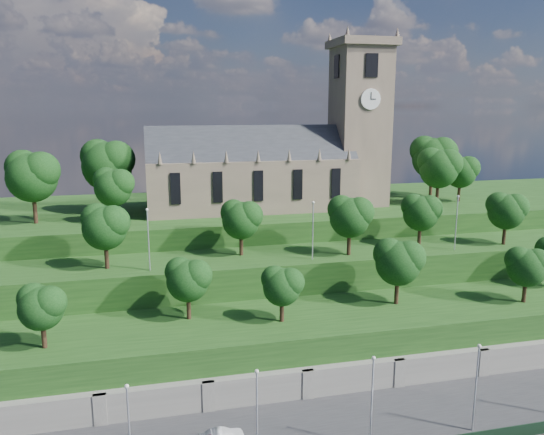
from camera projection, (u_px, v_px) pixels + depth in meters
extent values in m
cube|color=#2D2D30|center=(374.00, 430.00, 50.02)|extent=(160.00, 12.00, 2.00)
cube|color=slate|center=(351.00, 383.00, 55.42)|extent=(160.00, 2.00, 5.00)
cube|color=slate|center=(101.00, 419.00, 49.07)|extent=(1.20, 0.60, 5.00)
cube|color=slate|center=(209.00, 406.00, 51.31)|extent=(1.20, 0.60, 5.00)
cube|color=slate|center=(308.00, 393.00, 53.54)|extent=(1.20, 0.60, 5.00)
cube|color=slate|center=(398.00, 382.00, 55.78)|extent=(1.20, 0.60, 5.00)
cube|color=slate|center=(482.00, 371.00, 58.02)|extent=(1.20, 0.60, 5.00)
cube|color=#1A4015|center=(332.00, 345.00, 60.83)|extent=(160.00, 12.00, 8.00)
cube|color=#1A4015|center=(305.00, 296.00, 70.90)|extent=(160.00, 10.00, 12.00)
cube|color=#1A4015|center=(270.00, 246.00, 90.60)|extent=(160.00, 32.00, 15.00)
cube|color=brown|center=(251.00, 183.00, 83.53)|extent=(32.00, 12.00, 8.00)
cube|color=#25272D|center=(250.00, 158.00, 82.70)|extent=(32.00, 10.18, 10.18)
cone|color=brown|center=(160.00, 158.00, 73.67)|extent=(0.70, 0.70, 1.80)
cone|color=brown|center=(193.00, 157.00, 74.71)|extent=(0.70, 0.70, 1.80)
cone|color=brown|center=(226.00, 156.00, 75.76)|extent=(0.70, 0.70, 1.80)
cone|color=brown|center=(258.00, 156.00, 76.80)|extent=(0.70, 0.70, 1.80)
cone|color=brown|center=(289.00, 155.00, 77.84)|extent=(0.70, 0.70, 1.80)
cone|color=brown|center=(319.00, 154.00, 78.89)|extent=(0.70, 0.70, 1.80)
cone|color=brown|center=(349.00, 154.00, 79.93)|extent=(0.70, 0.70, 1.80)
cube|color=black|center=(176.00, 189.00, 74.95)|extent=(1.40, 0.25, 4.50)
cube|color=black|center=(218.00, 187.00, 76.29)|extent=(1.40, 0.25, 4.50)
cube|color=black|center=(258.00, 186.00, 77.63)|extent=(1.40, 0.25, 4.50)
cube|color=black|center=(298.00, 184.00, 78.97)|extent=(1.40, 0.25, 4.50)
cube|color=black|center=(336.00, 183.00, 80.31)|extent=(1.40, 0.25, 4.50)
cube|color=brown|center=(359.00, 128.00, 85.80)|extent=(8.00, 8.00, 25.00)
cube|color=brown|center=(362.00, 43.00, 83.11)|extent=(9.20, 9.20, 1.20)
cone|color=brown|center=(348.00, 31.00, 78.16)|extent=(0.80, 0.80, 1.60)
cone|color=brown|center=(330.00, 38.00, 85.78)|extent=(0.80, 0.80, 1.60)
cone|color=brown|center=(397.00, 33.00, 79.94)|extent=(0.80, 0.80, 1.60)
cone|color=brown|center=(375.00, 39.00, 87.57)|extent=(0.80, 0.80, 1.60)
cube|color=black|center=(372.00, 65.00, 79.96)|extent=(2.00, 0.25, 3.50)
cube|color=black|center=(352.00, 69.00, 87.74)|extent=(2.00, 0.25, 3.50)
cube|color=black|center=(337.00, 67.00, 82.94)|extent=(0.25, 2.00, 3.50)
cube|color=black|center=(385.00, 68.00, 84.76)|extent=(0.25, 2.00, 3.50)
cylinder|color=white|center=(371.00, 99.00, 80.95)|extent=(3.20, 0.30, 3.20)
cylinder|color=white|center=(384.00, 99.00, 85.80)|extent=(0.30, 3.20, 3.20)
cube|color=black|center=(371.00, 96.00, 80.68)|extent=(0.12, 0.05, 1.10)
cube|color=black|center=(373.00, 99.00, 80.87)|extent=(0.80, 0.05, 0.12)
cylinder|color=black|center=(44.00, 334.00, 51.06)|extent=(0.48, 0.48, 2.77)
sphere|color=black|center=(41.00, 308.00, 50.51)|extent=(4.30, 4.30, 4.30)
sphere|color=black|center=(50.00, 303.00, 50.16)|extent=(3.23, 3.23, 3.23)
sphere|color=black|center=(33.00, 298.00, 50.68)|extent=(3.01, 3.01, 3.01)
cylinder|color=black|center=(189.00, 306.00, 58.02)|extent=(0.49, 0.49, 2.98)
sphere|color=black|center=(188.00, 281.00, 57.43)|extent=(4.64, 4.64, 4.64)
sphere|color=black|center=(197.00, 275.00, 57.05)|extent=(3.48, 3.48, 3.48)
sphere|color=black|center=(180.00, 272.00, 57.61)|extent=(3.25, 3.25, 3.25)
cylinder|color=black|center=(282.00, 310.00, 57.38)|extent=(0.48, 0.48, 2.66)
sphere|color=black|center=(282.00, 287.00, 56.85)|extent=(4.14, 4.14, 4.14)
sphere|color=black|center=(290.00, 282.00, 56.52)|extent=(3.10, 3.10, 3.10)
sphere|color=black|center=(274.00, 279.00, 57.01)|extent=(2.90, 2.90, 2.90)
cylinder|color=black|center=(397.00, 290.00, 62.46)|extent=(0.51, 0.51, 3.39)
sphere|color=black|center=(398.00, 263.00, 61.79)|extent=(5.27, 5.27, 5.27)
sphere|color=black|center=(409.00, 257.00, 61.36)|extent=(3.96, 3.96, 3.96)
sphere|color=black|center=(389.00, 254.00, 61.99)|extent=(3.69, 3.69, 3.69)
cylinder|color=black|center=(524.00, 290.00, 63.02)|extent=(0.49, 0.49, 2.90)
sphere|color=black|center=(527.00, 268.00, 62.45)|extent=(4.51, 4.51, 4.51)
sphere|color=black|center=(537.00, 263.00, 62.08)|extent=(3.39, 3.39, 3.39)
sphere|color=black|center=(519.00, 260.00, 62.62)|extent=(3.16, 3.16, 3.16)
cylinder|color=black|center=(106.00, 255.00, 62.79)|extent=(0.51, 0.51, 3.36)
sphere|color=black|center=(105.00, 228.00, 62.12)|extent=(5.23, 5.23, 5.23)
sphere|color=black|center=(113.00, 222.00, 61.69)|extent=(3.92, 3.92, 3.92)
sphere|color=black|center=(96.00, 218.00, 62.32)|extent=(3.66, 3.66, 3.66)
cylinder|color=black|center=(241.00, 243.00, 68.42)|extent=(0.50, 0.50, 3.13)
sphere|color=black|center=(241.00, 221.00, 67.80)|extent=(4.87, 4.87, 4.87)
sphere|color=black|center=(249.00, 215.00, 67.40)|extent=(3.65, 3.65, 3.65)
sphere|color=black|center=(233.00, 212.00, 67.99)|extent=(3.41, 3.41, 3.41)
cylinder|color=black|center=(349.00, 242.00, 68.59)|extent=(0.51, 0.51, 3.35)
sphere|color=black|center=(350.00, 218.00, 67.92)|extent=(5.21, 5.21, 5.21)
sphere|color=black|center=(359.00, 212.00, 67.50)|extent=(3.91, 3.91, 3.91)
sphere|color=black|center=(341.00, 209.00, 68.13)|extent=(3.65, 3.65, 3.65)
cylinder|color=black|center=(419.00, 235.00, 73.01)|extent=(0.50, 0.50, 3.12)
sphere|color=black|center=(421.00, 213.00, 72.39)|extent=(4.85, 4.85, 4.85)
sphere|color=black|center=(429.00, 209.00, 71.99)|extent=(3.64, 3.64, 3.64)
sphere|color=black|center=(413.00, 206.00, 72.58)|extent=(3.39, 3.39, 3.39)
cylinder|color=black|center=(504.00, 233.00, 73.76)|extent=(0.50, 0.50, 3.17)
sphere|color=black|center=(506.00, 212.00, 73.13)|extent=(4.93, 4.93, 4.93)
sphere|color=black|center=(515.00, 207.00, 72.73)|extent=(3.70, 3.70, 3.70)
sphere|color=black|center=(499.00, 204.00, 73.32)|extent=(3.45, 3.45, 3.45)
cylinder|color=black|center=(35.00, 208.00, 73.12)|extent=(0.55, 0.55, 4.37)
sphere|color=black|center=(32.00, 177.00, 72.25)|extent=(6.79, 6.79, 6.79)
sphere|color=black|center=(41.00, 170.00, 71.70)|extent=(5.10, 5.10, 5.10)
sphere|color=black|center=(23.00, 167.00, 72.51)|extent=(4.76, 4.76, 4.76)
cylinder|color=black|center=(109.00, 197.00, 80.91)|extent=(0.57, 0.57, 4.78)
sphere|color=black|center=(107.00, 166.00, 79.95)|extent=(7.44, 7.44, 7.44)
sphere|color=black|center=(116.00, 159.00, 79.35)|extent=(5.58, 5.58, 5.58)
sphere|color=black|center=(98.00, 156.00, 80.24)|extent=(5.21, 5.21, 5.21)
cylinder|color=black|center=(115.00, 211.00, 73.71)|extent=(0.51, 0.51, 3.31)
sphere|color=black|center=(113.00, 188.00, 73.05)|extent=(5.16, 5.16, 5.16)
sphere|color=black|center=(120.00, 183.00, 72.63)|extent=(3.87, 3.87, 3.87)
sphere|color=black|center=(106.00, 180.00, 73.25)|extent=(3.61, 3.61, 3.61)
cylinder|color=black|center=(437.00, 193.00, 86.93)|extent=(0.54, 0.54, 4.03)
sphere|color=black|center=(439.00, 169.00, 86.13)|extent=(6.28, 6.28, 6.28)
sphere|color=black|center=(448.00, 163.00, 85.62)|extent=(4.71, 4.71, 4.71)
sphere|color=black|center=(431.00, 161.00, 86.37)|extent=(4.39, 4.39, 4.39)
cylinder|color=black|center=(431.00, 183.00, 95.24)|extent=(0.57, 0.57, 4.66)
sphere|color=black|center=(432.00, 158.00, 94.31)|extent=(7.25, 7.25, 7.25)
sphere|color=black|center=(442.00, 152.00, 93.72)|extent=(5.44, 5.44, 5.44)
sphere|color=black|center=(424.00, 150.00, 94.60)|extent=(5.08, 5.08, 5.08)
cylinder|color=black|center=(459.00, 192.00, 90.08)|extent=(0.51, 0.51, 3.40)
sphere|color=black|center=(460.00, 172.00, 89.41)|extent=(5.30, 5.30, 5.30)
sphere|color=black|center=(468.00, 168.00, 88.97)|extent=(3.97, 3.97, 3.97)
sphere|color=black|center=(454.00, 166.00, 89.61)|extent=(3.71, 3.71, 3.71)
sphere|color=silver|center=(127.00, 386.00, 39.85)|extent=(0.36, 0.36, 0.36)
cylinder|color=#B2B2B7|center=(257.00, 419.00, 42.95)|extent=(0.16, 0.16, 8.14)
sphere|color=silver|center=(257.00, 371.00, 42.09)|extent=(0.36, 0.36, 0.36)
cylinder|color=#B2B2B7|center=(372.00, 403.00, 45.19)|extent=(0.16, 0.16, 8.14)
sphere|color=silver|center=(374.00, 358.00, 44.33)|extent=(0.36, 0.36, 0.36)
cylinder|color=#B2B2B7|center=(476.00, 389.00, 47.43)|extent=(0.16, 0.16, 8.14)
sphere|color=silver|center=(479.00, 346.00, 46.57)|extent=(0.36, 0.36, 0.36)
cylinder|color=#B2B2B7|center=(149.00, 241.00, 61.59)|extent=(0.16, 0.16, 7.17)
sphere|color=silver|center=(147.00, 210.00, 60.83)|extent=(0.36, 0.36, 0.36)
cylinder|color=#B2B2B7|center=(313.00, 232.00, 66.07)|extent=(0.16, 0.16, 7.17)
sphere|color=silver|center=(313.00, 203.00, 65.31)|extent=(0.36, 0.36, 0.36)
cylinder|color=#B2B2B7|center=(456.00, 224.00, 70.54)|extent=(0.16, 0.16, 7.17)
sphere|color=silver|center=(458.00, 196.00, 69.78)|extent=(0.36, 0.36, 0.36)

